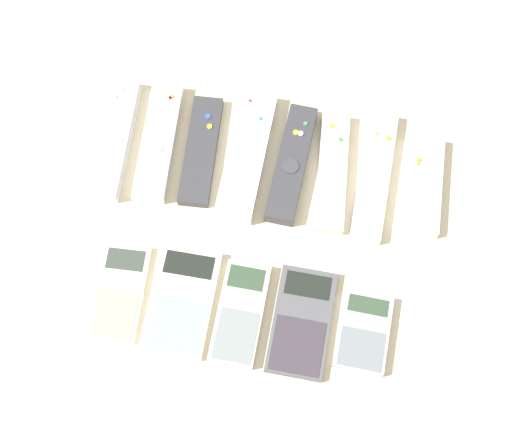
{
  "coord_description": "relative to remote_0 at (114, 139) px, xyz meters",
  "views": [
    {
      "loc": [
        0.06,
        -0.35,
        1.0
      ],
      "look_at": [
        0.0,
        0.03,
        0.01
      ],
      "focal_mm": 50.0,
      "sensor_mm": 36.0,
      "label": 1
    }
  ],
  "objects": [
    {
      "name": "calculator_2",
      "position": [
        0.25,
        -0.24,
        -0.0
      ],
      "size": [
        0.07,
        0.15,
        0.02
      ],
      "rotation": [
        0.0,
        0.0,
        -0.02
      ],
      "color": "beige",
      "rests_on": "ground_plane"
    },
    {
      "name": "remote_5",
      "position": [
        0.34,
        -0.0,
        -0.0
      ],
      "size": [
        0.06,
        0.2,
        0.02
      ],
      "rotation": [
        0.0,
        0.0,
        0.07
      ],
      "color": "silver",
      "rests_on": "ground_plane"
    },
    {
      "name": "calculator_1",
      "position": [
        0.16,
        -0.24,
        -0.0
      ],
      "size": [
        0.09,
        0.16,
        0.02
      ],
      "rotation": [
        0.0,
        0.0,
        -0.01
      ],
      "color": "silver",
      "rests_on": "ground_plane"
    },
    {
      "name": "remote_1",
      "position": [
        0.07,
        0.01,
        -0.0
      ],
      "size": [
        0.06,
        0.2,
        0.02
      ],
      "rotation": [
        0.0,
        0.0,
        0.05
      ],
      "color": "white",
      "rests_on": "ground_plane"
    },
    {
      "name": "remote_4",
      "position": [
        0.28,
        0.0,
        -0.0
      ],
      "size": [
        0.05,
        0.2,
        0.03
      ],
      "rotation": [
        0.0,
        0.0,
        -0.06
      ],
      "color": "#333338",
      "rests_on": "ground_plane"
    },
    {
      "name": "calculator_0",
      "position": [
        0.07,
        -0.24,
        -0.01
      ],
      "size": [
        0.07,
        0.15,
        0.01
      ],
      "rotation": [
        0.0,
        0.0,
        0.05
      ],
      "color": "silver",
      "rests_on": "ground_plane"
    },
    {
      "name": "calculator_4",
      "position": [
        0.42,
        -0.24,
        -0.0
      ],
      "size": [
        0.07,
        0.11,
        0.02
      ],
      "rotation": [
        0.0,
        0.0,
        -0.04
      ],
      "color": "#B2B2B7",
      "rests_on": "ground_plane"
    },
    {
      "name": "remote_3",
      "position": [
        0.21,
        0.01,
        -0.0
      ],
      "size": [
        0.06,
        0.22,
        0.03
      ],
      "rotation": [
        0.0,
        0.0,
        -0.03
      ],
      "color": "white",
      "rests_on": "ground_plane"
    },
    {
      "name": "calculator_3",
      "position": [
        0.33,
        -0.24,
        -0.01
      ],
      "size": [
        0.08,
        0.16,
        0.01
      ],
      "rotation": [
        0.0,
        0.0,
        -0.02
      ],
      "color": "#4C4C51",
      "rests_on": "ground_plane"
    },
    {
      "name": "ground_plane",
      "position": [
        0.24,
        -0.14,
        -0.01
      ],
      "size": [
        3.0,
        3.0,
        0.0
      ],
      "primitive_type": "plane",
      "color": "beige"
    },
    {
      "name": "remote_2",
      "position": [
        0.14,
        0.0,
        -0.0
      ],
      "size": [
        0.06,
        0.19,
        0.02
      ],
      "rotation": [
        0.0,
        0.0,
        0.06
      ],
      "color": "#333338",
      "rests_on": "ground_plane"
    },
    {
      "name": "remote_0",
      "position": [
        0.0,
        0.0,
        0.0
      ],
      "size": [
        0.06,
        0.21,
        0.03
      ],
      "rotation": [
        0.0,
        0.0,
        0.05
      ],
      "color": "silver",
      "rests_on": "ground_plane"
    },
    {
      "name": "remote_6",
      "position": [
        0.41,
        0.0,
        -0.0
      ],
      "size": [
        0.05,
        0.22,
        0.02
      ],
      "rotation": [
        0.0,
        0.0,
        -0.03
      ],
      "color": "white",
      "rests_on": "ground_plane"
    },
    {
      "name": "remote_7",
      "position": [
        0.48,
        0.0,
        -0.0
      ],
      "size": [
        0.06,
        0.16,
        0.02
      ],
      "rotation": [
        0.0,
        0.0,
        0.01
      ],
      "color": "silver",
      "rests_on": "ground_plane"
    }
  ]
}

